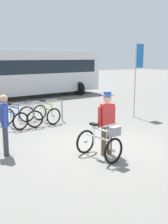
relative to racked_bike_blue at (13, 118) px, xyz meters
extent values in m
plane|color=slate|center=(1.44, -3.67, -0.37)|extent=(80.00, 80.00, 0.00)
cylinder|color=#99999E|center=(-0.40, -0.21, 0.06)|extent=(0.06, 0.06, 0.85)
cylinder|color=#99999E|center=(2.04, -0.01, 0.06)|extent=(0.06, 0.06, 0.85)
cylinder|color=#99999E|center=(0.82, -0.11, 0.48)|extent=(2.45, 0.25, 0.05)
torus|color=black|center=(-0.10, 0.50, -0.04)|extent=(0.66, 0.21, 0.66)
cylinder|color=#B7B7BC|center=(-0.10, 0.50, -0.04)|extent=(0.09, 0.08, 0.08)
torus|color=black|center=(0.10, -0.50, -0.04)|extent=(0.66, 0.21, 0.66)
cylinder|color=#B7B7BC|center=(0.10, -0.50, -0.04)|extent=(0.09, 0.08, 0.08)
cube|color=#2D56B7|center=(0.00, 0.00, 0.19)|extent=(0.21, 0.91, 0.04)
cube|color=#2D56B7|center=(0.01, -0.05, 0.41)|extent=(0.15, 0.61, 0.04)
cylinder|color=#2D56B7|center=(-0.04, 0.18, 0.24)|extent=(0.03, 0.03, 0.55)
cube|color=black|center=(-0.04, 0.18, 0.51)|extent=(0.16, 0.26, 0.06)
cylinder|color=#2D56B7|center=(0.08, -0.38, 0.28)|extent=(0.03, 0.03, 0.63)
cylinder|color=#B7B7BC|center=(0.08, -0.38, 0.59)|extent=(0.52, 0.13, 0.03)
torus|color=black|center=(0.73, 0.57, -0.04)|extent=(0.66, 0.11, 0.66)
cylinder|color=#B7B7BC|center=(0.73, 0.57, -0.04)|extent=(0.08, 0.07, 0.08)
torus|color=black|center=(0.67, -0.45, -0.04)|extent=(0.66, 0.11, 0.66)
cylinder|color=#B7B7BC|center=(0.67, -0.45, -0.04)|extent=(0.08, 0.07, 0.08)
cube|color=silver|center=(0.70, 0.06, 0.19)|extent=(0.09, 0.92, 0.04)
cube|color=silver|center=(0.69, 0.01, 0.41)|extent=(0.07, 0.61, 0.04)
cylinder|color=silver|center=(0.71, 0.24, 0.24)|extent=(0.03, 0.03, 0.55)
cube|color=black|center=(0.71, 0.24, 0.51)|extent=(0.13, 0.25, 0.06)
cylinder|color=silver|center=(0.67, -0.33, 0.28)|extent=(0.03, 0.03, 0.63)
cylinder|color=#B7B7BC|center=(0.67, -0.33, 0.59)|extent=(0.52, 0.06, 0.03)
torus|color=black|center=(1.32, 0.62, -0.04)|extent=(0.66, 0.16, 0.66)
cylinder|color=#B7B7BC|center=(1.32, 0.62, -0.04)|extent=(0.09, 0.07, 0.08)
torus|color=black|center=(1.47, -0.39, -0.04)|extent=(0.66, 0.16, 0.66)
cylinder|color=#B7B7BC|center=(1.47, -0.39, -0.04)|extent=(0.09, 0.07, 0.08)
cube|color=#9ED14C|center=(1.40, 0.12, 0.19)|extent=(0.17, 0.91, 0.04)
cube|color=#9ED14C|center=(1.40, 0.07, 0.41)|extent=(0.13, 0.61, 0.04)
cylinder|color=#9ED14C|center=(1.37, 0.30, 0.24)|extent=(0.03, 0.03, 0.55)
cube|color=black|center=(1.37, 0.30, 0.51)|extent=(0.15, 0.26, 0.06)
cylinder|color=#9ED14C|center=(1.45, -0.27, 0.28)|extent=(0.03, 0.03, 0.63)
cylinder|color=#B7B7BC|center=(1.45, -0.27, 0.59)|extent=(0.52, 0.11, 0.03)
torus|color=black|center=(0.76, -3.85, -0.04)|extent=(0.66, 0.18, 0.66)
cylinder|color=#B7B7BC|center=(0.76, -3.85, -0.04)|extent=(0.09, 0.07, 0.08)
torus|color=black|center=(0.95, -4.85, -0.04)|extent=(0.66, 0.18, 0.66)
cylinder|color=#B7B7BC|center=(0.95, -4.85, -0.04)|extent=(0.09, 0.07, 0.08)
cube|color=silver|center=(0.85, -4.35, 0.19)|extent=(0.20, 0.91, 0.04)
cube|color=silver|center=(0.86, -4.40, 0.41)|extent=(0.15, 0.61, 0.04)
cylinder|color=silver|center=(0.82, -4.17, 0.24)|extent=(0.03, 0.03, 0.55)
cube|color=black|center=(0.82, -4.17, 0.51)|extent=(0.16, 0.26, 0.06)
cylinder|color=silver|center=(0.92, -4.73, 0.28)|extent=(0.03, 0.03, 0.63)
cylinder|color=#B7B7BC|center=(0.92, -4.73, 0.59)|extent=(0.52, 0.12, 0.03)
cube|color=gray|center=(0.95, -4.87, 0.47)|extent=(0.29, 0.24, 0.22)
cylinder|color=brown|center=(1.10, -4.23, 0.04)|extent=(0.14, 0.14, 0.82)
cylinder|color=brown|center=(1.28, -4.24, 0.04)|extent=(0.14, 0.14, 0.82)
cube|color=red|center=(1.19, -4.24, 0.74)|extent=(0.36, 0.23, 0.58)
cylinder|color=red|center=(0.97, -4.20, 0.69)|extent=(0.09, 0.09, 0.55)
cylinder|color=red|center=(1.41, -4.23, 0.69)|extent=(0.09, 0.09, 0.55)
sphere|color=beige|center=(1.19, -4.24, 1.16)|extent=(0.22, 0.22, 0.22)
cylinder|color=#334C8C|center=(1.19, -4.24, 1.26)|extent=(0.32, 0.32, 0.02)
cylinder|color=#334C8C|center=(1.19, -4.24, 1.31)|extent=(0.20, 0.20, 0.09)
cylinder|color=#383842|center=(-1.10, -2.71, 0.04)|extent=(0.14, 0.14, 0.82)
cylinder|color=#383842|center=(-1.14, -2.89, 0.04)|extent=(0.14, 0.14, 0.82)
cube|color=#2D4CA5|center=(-1.12, -2.80, 0.74)|extent=(0.28, 0.38, 0.58)
cylinder|color=#2D4CA5|center=(-1.04, -2.59, 0.69)|extent=(0.09, 0.09, 0.55)
cylinder|color=#2D4CA5|center=(-1.16, -3.02, 0.69)|extent=(0.09, 0.09, 0.55)
sphere|color=tan|center=(-1.12, -2.80, 1.16)|extent=(0.22, 0.22, 0.22)
cube|color=silver|center=(3.41, 7.37, 1.28)|extent=(10.21, 3.58, 2.70)
cube|color=#19232D|center=(3.41, 7.37, 1.63)|extent=(9.42, 3.51, 0.84)
cube|color=silver|center=(3.41, 7.37, 2.67)|extent=(9.19, 3.22, 0.08)
cylinder|color=black|center=(6.78, 6.49, 0.08)|extent=(0.35, 0.92, 0.90)
cylinder|color=black|center=(6.50, 8.97, 0.08)|extent=(0.35, 0.92, 0.90)
cylinder|color=#B2B2B7|center=(5.09, -0.99, 1.23)|extent=(0.05, 0.05, 3.20)
cube|color=blue|center=(5.31, -0.99, 2.28)|extent=(0.40, 0.03, 1.00)
camera|label=1|loc=(-3.13, -10.02, 2.24)|focal=44.67mm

